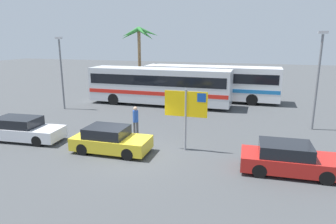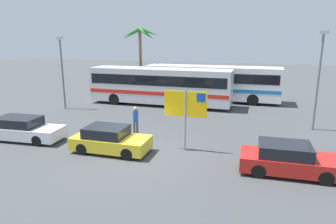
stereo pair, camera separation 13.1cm
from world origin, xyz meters
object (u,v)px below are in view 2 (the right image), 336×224
(ferry_sign, at_px, (186,106))
(pedestrian_crossing_lot, at_px, (136,119))
(car_yellow, at_px, (110,140))
(bus_rear_coach, at_px, (212,81))
(car_white, at_px, (22,129))
(car_red, at_px, (288,159))
(bus_front_coach, at_px, (160,85))

(ferry_sign, relative_size, pedestrian_crossing_lot, 1.78)
(ferry_sign, distance_m, car_yellow, 4.23)
(bus_rear_coach, height_order, car_white, bus_rear_coach)
(car_red, distance_m, car_yellow, 8.48)
(bus_rear_coach, relative_size, car_red, 2.93)
(car_white, bearing_deg, bus_front_coach, 63.78)
(bus_front_coach, distance_m, car_red, 15.00)
(car_white, bearing_deg, car_red, -5.20)
(ferry_sign, bearing_deg, car_white, -172.99)
(ferry_sign, bearing_deg, car_red, -16.02)
(ferry_sign, bearing_deg, bus_rear_coach, 93.56)
(car_red, bearing_deg, pedestrian_crossing_lot, 159.37)
(bus_front_coach, xyz_separation_m, pedestrian_crossing_lot, (1.48, -8.66, -0.72))
(car_white, relative_size, car_yellow, 1.19)
(car_red, bearing_deg, car_yellow, 177.67)
(bus_front_coach, xyz_separation_m, bus_rear_coach, (3.94, 3.31, 0.00))
(bus_rear_coach, height_order, car_red, bus_rear_coach)
(bus_front_coach, relative_size, pedestrian_crossing_lot, 6.82)
(car_yellow, bearing_deg, bus_rear_coach, 78.17)
(bus_front_coach, distance_m, pedestrian_crossing_lot, 8.82)
(bus_front_coach, xyz_separation_m, car_red, (9.72, -11.36, -1.15))
(pedestrian_crossing_lot, bearing_deg, bus_front_coach, -6.42)
(ferry_sign, xyz_separation_m, car_white, (-9.31, -1.22, -1.69))
(car_red, relative_size, pedestrian_crossing_lot, 2.32)
(bus_rear_coach, bearing_deg, car_yellow, -100.41)
(ferry_sign, height_order, car_yellow, ferry_sign)
(bus_front_coach, relative_size, car_white, 2.62)
(bus_rear_coach, xyz_separation_m, pedestrian_crossing_lot, (-2.46, -11.97, -0.72))
(bus_rear_coach, relative_size, pedestrian_crossing_lot, 6.82)
(bus_front_coach, bearing_deg, ferry_sign, -64.05)
(car_white, xyz_separation_m, pedestrian_crossing_lot, (5.92, 2.56, 0.43))
(bus_front_coach, height_order, car_yellow, bus_front_coach)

